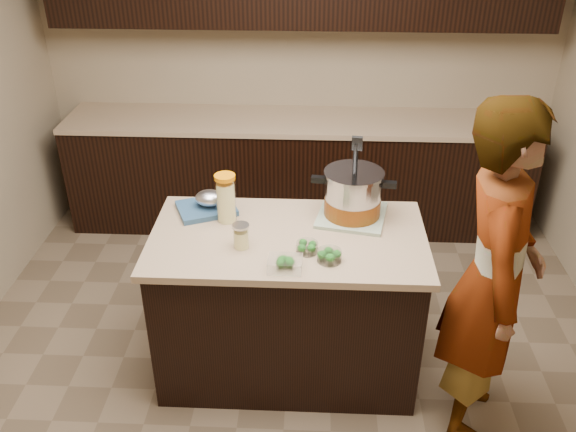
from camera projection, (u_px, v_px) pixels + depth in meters
name	position (u px, v px, depth m)	size (l,w,h in m)	color
ground_plane	(288.00, 363.00, 3.66)	(4.00, 4.00, 0.00)	brown
room_shell	(288.00, 85.00, 2.80)	(4.04, 4.04, 2.72)	tan
back_cabinets	(299.00, 112.00, 4.69)	(3.60, 0.63, 2.33)	black
island	(288.00, 303.00, 3.43)	(1.46, 0.81, 0.90)	black
dish_towel	(352.00, 215.00, 3.37)	(0.36, 0.36, 0.02)	#527750
stock_pot	(353.00, 196.00, 3.31)	(0.46, 0.36, 0.46)	#B7B7BC
lemonade_pitcher	(226.00, 200.00, 3.28)	(0.15, 0.15, 0.27)	#EBE18F
mason_jar	(241.00, 237.00, 3.08)	(0.09, 0.09, 0.14)	#EBE18F
broccoli_tub_left	(307.00, 248.00, 3.06)	(0.14, 0.14, 0.05)	silver
broccoli_tub_right	(329.00, 256.00, 2.99)	(0.14, 0.14, 0.06)	silver
broccoli_tub_rect	(285.00, 264.00, 2.93)	(0.17, 0.13, 0.06)	silver
blue_tray	(208.00, 204.00, 3.42)	(0.38, 0.35, 0.12)	navy
person	(492.00, 280.00, 2.86)	(0.66, 0.43, 1.80)	gray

